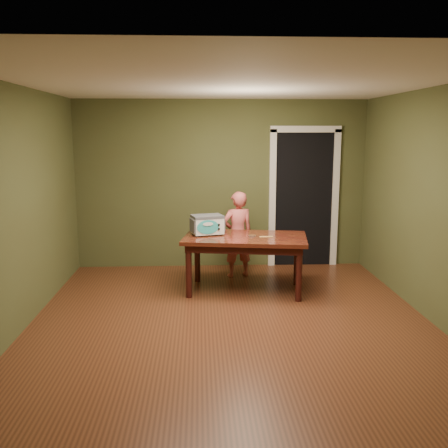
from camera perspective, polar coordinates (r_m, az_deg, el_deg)
name	(u,v)px	position (r m, az deg, el deg)	size (l,w,h in m)	color
floor	(231,324)	(5.66, 0.84, -11.36)	(5.00, 5.00, 0.00)	brown
room_shell	(232,170)	(5.27, 0.89, 6.14)	(4.52, 5.02, 2.61)	#464F2A
doorway	(300,197)	(8.26, 8.66, 3.04)	(1.10, 0.66, 2.25)	black
dining_table	(245,244)	(6.61, 2.43, -2.26)	(1.72, 1.14, 0.75)	#3A100D
toy_oven	(207,224)	(6.68, -1.92, 0.00)	(0.48, 0.38, 0.26)	#4C4F54
baking_pan	(252,236)	(6.56, 3.24, -1.36)	(0.10, 0.10, 0.02)	silver
spatula	(266,237)	(6.57, 4.86, -1.45)	(0.18, 0.03, 0.01)	#F4D26A
child	(238,234)	(7.30, 1.56, -1.18)	(0.46, 0.30, 1.26)	#D35C57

